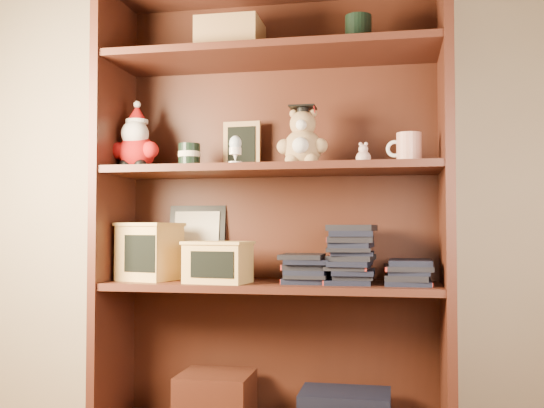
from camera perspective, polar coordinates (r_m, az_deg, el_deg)
The scene contains 16 objects.
bookcase at distance 2.25m, azimuth 0.18°, elevation -1.10°, with size 1.20×0.35×1.60m.
shelf_lower at distance 2.21m, azimuth 0.00°, elevation -7.35°, with size 1.14×0.33×0.02m.
shelf_upper at distance 2.21m, azimuth 0.00°, elevation 3.05°, with size 1.14×0.33×0.02m.
santa_plush at distance 2.36m, azimuth -12.09°, elevation 5.35°, with size 0.18×0.13×0.26m.
teachers_tin at distance 2.29m, azimuth -7.42°, elevation 4.32°, with size 0.08×0.08×0.09m.
chalkboard_plaque at distance 2.36m, azimuth -2.70°, elevation 5.15°, with size 0.14×0.08×0.18m.
egg_cup at distance 2.17m, azimuth -3.31°, elevation 4.92°, with size 0.05×0.05×0.10m.
grad_teddy_bear at distance 2.19m, azimuth 2.76°, elevation 5.54°, with size 0.18×0.15×0.21m.
pink_figurine at distance 2.17m, azimuth 8.19°, elevation 4.28°, with size 0.05×0.05×0.08m.
teacher_mug at distance 2.17m, azimuth 12.12°, elevation 4.89°, with size 0.12×0.08×0.10m.
certificate_frame at distance 2.41m, azimuth -6.75°, elevation -3.36°, with size 0.22×0.06×0.27m.
treats_box at distance 2.33m, azimuth -10.90°, elevation -4.17°, with size 0.23×0.23×0.20m.
pencils_box at distance 2.18m, azimuth -4.87°, elevation -5.18°, with size 0.23×0.18×0.14m.
book_stack_left at distance 2.18m, azimuth 3.08°, elevation -5.81°, with size 0.14×0.20×0.10m.
book_stack_mid at distance 2.17m, azimuth 7.12°, elevation -4.55°, with size 0.14×0.20×0.19m.
book_stack_right at distance 2.16m, azimuth 12.00°, elevation -6.01°, with size 0.14×0.20×0.08m.
Camera 1 is at (0.57, -0.85, 0.74)m, focal length 42.00 mm.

